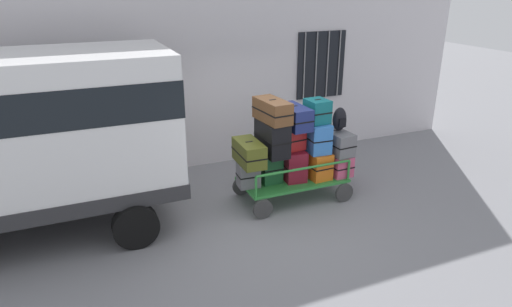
{
  "coord_description": "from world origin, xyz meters",
  "views": [
    {
      "loc": [
        -3.02,
        -6.55,
        3.85
      ],
      "look_at": [
        -0.16,
        0.21,
        1.0
      ],
      "focal_mm": 31.81,
      "sensor_mm": 36.0,
      "label": 1
    }
  ],
  "objects_px": {
    "backpack": "(340,119)",
    "suitcase_right_middle": "(335,141)",
    "luggage_cart": "(292,182)",
    "suitcase_center_bottom": "(292,164)",
    "suitcase_midleft_top": "(272,110)",
    "suitcase_midleft_middle": "(272,138)",
    "van": "(11,132)",
    "suitcase_midleft_bottom": "(270,167)",
    "suitcase_left_bottom": "(248,175)",
    "suitcase_left_middle": "(249,153)",
    "suitcase_center_middle": "(293,138)",
    "suitcase_center_top": "(294,117)",
    "suitcase_midright_middle": "(315,136)",
    "suitcase_right_bottom": "(334,162)",
    "suitcase_midright_bottom": "(314,162)",
    "suitcase_midright_top": "(317,111)"
  },
  "relations": [
    {
      "from": "suitcase_midright_bottom",
      "to": "suitcase_right_middle",
      "type": "relative_size",
      "value": 0.93
    },
    {
      "from": "van",
      "to": "suitcase_midleft_middle",
      "type": "distance_m",
      "value": 4.06
    },
    {
      "from": "luggage_cart",
      "to": "backpack",
      "type": "xyz_separation_m",
      "value": [
        0.92,
        -0.04,
        1.11
      ]
    },
    {
      "from": "luggage_cart",
      "to": "suitcase_center_bottom",
      "type": "distance_m",
      "value": 0.36
    },
    {
      "from": "suitcase_midright_top",
      "to": "suitcase_right_bottom",
      "type": "height_order",
      "value": "suitcase_midright_top"
    },
    {
      "from": "van",
      "to": "suitcase_midleft_bottom",
      "type": "bearing_deg",
      "value": -5.62
    },
    {
      "from": "suitcase_left_middle",
      "to": "suitcase_midleft_top",
      "type": "xyz_separation_m",
      "value": [
        0.44,
        0.02,
        0.7
      ]
    },
    {
      "from": "suitcase_left_bottom",
      "to": "suitcase_center_top",
      "type": "height_order",
      "value": "suitcase_center_top"
    },
    {
      "from": "suitcase_midleft_middle",
      "to": "suitcase_midleft_bottom",
      "type": "bearing_deg",
      "value": 90.0
    },
    {
      "from": "suitcase_midleft_middle",
      "to": "suitcase_midright_top",
      "type": "distance_m",
      "value": 0.96
    },
    {
      "from": "suitcase_midright_middle",
      "to": "suitcase_right_bottom",
      "type": "relative_size",
      "value": 0.83
    },
    {
      "from": "suitcase_center_top",
      "to": "suitcase_right_middle",
      "type": "bearing_deg",
      "value": -0.65
    },
    {
      "from": "luggage_cart",
      "to": "suitcase_left_bottom",
      "type": "distance_m",
      "value": 0.93
    },
    {
      "from": "suitcase_left_bottom",
      "to": "suitcase_midright_middle",
      "type": "relative_size",
      "value": 0.66
    },
    {
      "from": "suitcase_center_middle",
      "to": "suitcase_center_top",
      "type": "bearing_deg",
      "value": -90.0
    },
    {
      "from": "suitcase_midleft_bottom",
      "to": "van",
      "type": "bearing_deg",
      "value": 174.38
    },
    {
      "from": "suitcase_midleft_middle",
      "to": "suitcase_midleft_top",
      "type": "bearing_deg",
      "value": 90.0
    },
    {
      "from": "suitcase_midleft_middle",
      "to": "suitcase_midright_middle",
      "type": "bearing_deg",
      "value": 1.77
    },
    {
      "from": "backpack",
      "to": "suitcase_right_middle",
      "type": "bearing_deg",
      "value": 127.28
    },
    {
      "from": "suitcase_midleft_middle",
      "to": "suitcase_right_middle",
      "type": "bearing_deg",
      "value": 1.91
    },
    {
      "from": "van",
      "to": "suitcase_midright_top",
      "type": "relative_size",
      "value": 10.71
    },
    {
      "from": "suitcase_left_middle",
      "to": "suitcase_center_middle",
      "type": "bearing_deg",
      "value": 4.31
    },
    {
      "from": "luggage_cart",
      "to": "suitcase_midright_top",
      "type": "relative_size",
      "value": 4.46
    },
    {
      "from": "suitcase_left_bottom",
      "to": "suitcase_midleft_middle",
      "type": "bearing_deg",
      "value": -3.68
    },
    {
      "from": "suitcase_left_bottom",
      "to": "suitcase_right_middle",
      "type": "relative_size",
      "value": 0.52
    },
    {
      "from": "suitcase_midleft_top",
      "to": "suitcase_center_top",
      "type": "distance_m",
      "value": 0.47
    },
    {
      "from": "suitcase_left_bottom",
      "to": "suitcase_midright_middle",
      "type": "bearing_deg",
      "value": -0.04
    },
    {
      "from": "suitcase_midright_bottom",
      "to": "suitcase_right_bottom",
      "type": "xyz_separation_m",
      "value": [
        0.44,
        -0.01,
        -0.05
      ]
    },
    {
      "from": "suitcase_midleft_bottom",
      "to": "suitcase_midleft_middle",
      "type": "distance_m",
      "value": 0.58
    },
    {
      "from": "suitcase_left_bottom",
      "to": "suitcase_right_middle",
      "type": "distance_m",
      "value": 1.79
    },
    {
      "from": "suitcase_center_bottom",
      "to": "suitcase_midright_middle",
      "type": "height_order",
      "value": "suitcase_midright_middle"
    },
    {
      "from": "suitcase_right_bottom",
      "to": "suitcase_center_bottom",
      "type": "bearing_deg",
      "value": 178.27
    },
    {
      "from": "suitcase_left_middle",
      "to": "suitcase_midright_middle",
      "type": "relative_size",
      "value": 1.14
    },
    {
      "from": "luggage_cart",
      "to": "suitcase_right_middle",
      "type": "xyz_separation_m",
      "value": [
        0.88,
        0.01,
        0.68
      ]
    },
    {
      "from": "suitcase_left_bottom",
      "to": "suitcase_midleft_top",
      "type": "bearing_deg",
      "value": -2.49
    },
    {
      "from": "backpack",
      "to": "suitcase_center_top",
      "type": "bearing_deg",
      "value": 176.19
    },
    {
      "from": "suitcase_midleft_top",
      "to": "suitcase_center_bottom",
      "type": "bearing_deg",
      "value": 5.87
    },
    {
      "from": "suitcase_left_bottom",
      "to": "suitcase_midleft_bottom",
      "type": "relative_size",
      "value": 0.8
    },
    {
      "from": "luggage_cart",
      "to": "suitcase_midleft_top",
      "type": "relative_size",
      "value": 2.39
    },
    {
      "from": "suitcase_midright_middle",
      "to": "backpack",
      "type": "relative_size",
      "value": 1.55
    },
    {
      "from": "suitcase_midleft_middle",
      "to": "suitcase_midright_middle",
      "type": "distance_m",
      "value": 0.88
    },
    {
      "from": "suitcase_center_top",
      "to": "suitcase_right_bottom",
      "type": "bearing_deg",
      "value": -1.7
    },
    {
      "from": "luggage_cart",
      "to": "suitcase_midright_bottom",
      "type": "relative_size",
      "value": 2.48
    },
    {
      "from": "luggage_cart",
      "to": "suitcase_midleft_top",
      "type": "height_order",
      "value": "suitcase_midleft_top"
    },
    {
      "from": "suitcase_midleft_top",
      "to": "suitcase_right_middle",
      "type": "relative_size",
      "value": 0.97
    },
    {
      "from": "suitcase_center_bottom",
      "to": "suitcase_midleft_top",
      "type": "bearing_deg",
      "value": -174.13
    },
    {
      "from": "suitcase_midright_top",
      "to": "suitcase_right_bottom",
      "type": "distance_m",
      "value": 1.14
    },
    {
      "from": "suitcase_midleft_middle",
      "to": "luggage_cart",
      "type": "bearing_deg",
      "value": 3.97
    },
    {
      "from": "suitcase_left_bottom",
      "to": "suitcase_midright_bottom",
      "type": "distance_m",
      "value": 1.32
    },
    {
      "from": "suitcase_midright_bottom",
      "to": "backpack",
      "type": "xyz_separation_m",
      "value": [
        0.48,
        -0.05,
        0.79
      ]
    }
  ]
}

